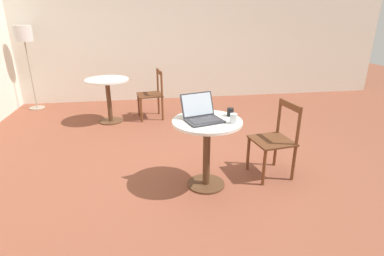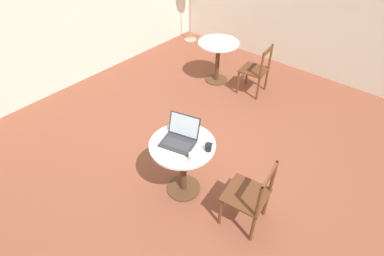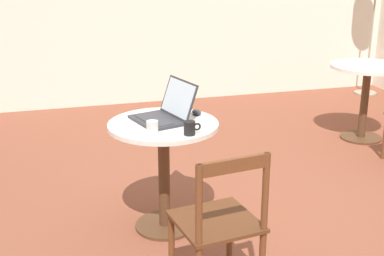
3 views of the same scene
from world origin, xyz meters
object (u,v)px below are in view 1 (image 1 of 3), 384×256
at_px(cafe_table_mid, 108,90).
at_px(laptop, 202,115).
at_px(mouse, 191,112).
at_px(cafe_table_near, 207,137).
at_px(chair_mid_front, 152,94).
at_px(chair_near_front, 275,140).
at_px(floor_lamp, 24,39).
at_px(mug, 230,112).
at_px(drinking_glass, 234,118).

height_order(cafe_table_mid, laptop, laptop).
height_order(cafe_table_mid, mouse, mouse).
bearing_deg(cafe_table_near, chair_mid_front, 11.48).
relative_size(chair_near_front, laptop, 1.99).
height_order(cafe_table_mid, floor_lamp, floor_lamp).
distance_m(cafe_table_near, chair_near_front, 0.84).
height_order(mouse, mug, mug).
distance_m(cafe_table_mid, chair_mid_front, 0.76).
relative_size(chair_mid_front, floor_lamp, 0.54).
bearing_deg(chair_near_front, floor_lamp, 47.92).
bearing_deg(laptop, cafe_table_mid, 27.23).
xyz_separation_m(cafe_table_near, mouse, (0.26, 0.12, 0.20)).
xyz_separation_m(chair_mid_front, laptop, (-2.39, -0.44, 0.37)).
xyz_separation_m(mouse, mug, (-0.15, -0.39, 0.03)).
bearing_deg(chair_mid_front, floor_lamp, 67.54).
bearing_deg(cafe_table_mid, laptop, -152.77).
bearing_deg(chair_near_front, mug, 91.09).
distance_m(cafe_table_near, mug, 0.37).
distance_m(cafe_table_mid, floor_lamp, 2.01).
distance_m(chair_mid_front, mug, 2.45).
relative_size(chair_near_front, chair_mid_front, 1.00).
bearing_deg(floor_lamp, mouse, -139.46).
xyz_separation_m(chair_mid_front, floor_lamp, (0.94, 2.28, 0.91)).
bearing_deg(chair_near_front, laptop, 96.56).
height_order(mug, drinking_glass, drinking_glass).
xyz_separation_m(chair_near_front, floor_lamp, (3.24, 3.58, 0.91)).
distance_m(chair_near_front, drinking_glass, 0.72).
distance_m(cafe_table_mid, mug, 2.68).
height_order(cafe_table_near, drinking_glass, drinking_glass).
distance_m(floor_lamp, mouse, 4.11).
relative_size(floor_lamp, mug, 14.71).
height_order(cafe_table_near, chair_near_front, chair_near_front).
relative_size(cafe_table_near, floor_lamp, 0.48).
bearing_deg(mug, chair_mid_front, 18.23).
xyz_separation_m(mug, drinking_glass, (-0.22, 0.03, 0.01)).
height_order(laptop, mouse, laptop).
bearing_deg(floor_lamp, cafe_table_mid, -124.12).
bearing_deg(mouse, laptop, -163.63).
distance_m(chair_mid_front, drinking_glass, 2.66).
bearing_deg(cafe_table_near, cafe_table_mid, 28.04).
xyz_separation_m(cafe_table_mid, laptop, (-2.30, -1.18, 0.24)).
bearing_deg(mouse, floor_lamp, 40.54).
height_order(mouse, drinking_glass, drinking_glass).
height_order(laptop, drinking_glass, laptop).
bearing_deg(chair_near_front, chair_mid_front, 29.67).
bearing_deg(chair_near_front, cafe_table_mid, 43.02).
distance_m(laptop, drinking_glass, 0.32).
bearing_deg(chair_mid_front, mouse, -170.28).
bearing_deg(mouse, cafe_table_mid, 28.41).
height_order(cafe_table_near, mouse, mouse).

